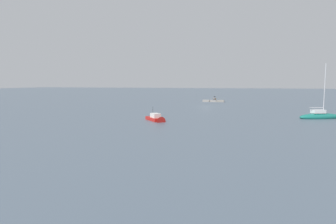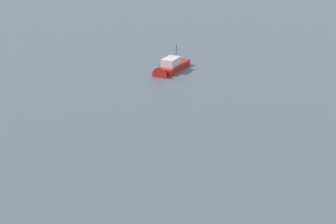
{
  "view_description": "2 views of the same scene",
  "coord_description": "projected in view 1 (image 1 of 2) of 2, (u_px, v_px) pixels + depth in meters",
  "views": [
    {
      "loc": [
        -10.67,
        74.84,
        6.27
      ],
      "look_at": [
        2.85,
        26.32,
        1.07
      ],
      "focal_mm": 30.57,
      "sensor_mm": 36.0,
      "label": 1
    },
    {
      "loc": [
        -37.4,
        48.09,
        13.64
      ],
      "look_at": [
        -7.72,
        35.59,
        0.89
      ],
      "focal_mm": 53.88,
      "sensor_mm": 36.0,
      "label": 2
    }
  ],
  "objects": [
    {
      "name": "ground_plane",
      "position": [
        205.0,
        106.0,
        75.2
      ],
      "size": [
        500.0,
        500.0,
        0.0
      ],
      "primitive_type": "plane",
      "color": "slate"
    },
    {
      "name": "seawall_pier",
      "position": [
        213.0,
        101.0,
        92.97
      ],
      "size": [
        6.91,
        1.7,
        0.63
      ],
      "color": "gray",
      "rests_on": "ground_plane"
    },
    {
      "name": "person_seated_brown_left",
      "position": [
        215.0,
        99.0,
        92.63
      ],
      "size": [
        0.49,
        0.66,
        0.73
      ],
      "rotation": [
        0.0,
        0.0,
        0.2
      ],
      "color": "#1E2333",
      "rests_on": "seawall_pier"
    },
    {
      "name": "person_seated_grey_right",
      "position": [
        214.0,
        99.0,
        92.74
      ],
      "size": [
        0.49,
        0.66,
        0.73
      ],
      "rotation": [
        0.0,
        0.0,
        0.2
      ],
      "color": "#1E2333",
      "rests_on": "seawall_pier"
    },
    {
      "name": "umbrella_open_black",
      "position": [
        215.0,
        97.0,
        92.75
      ],
      "size": [
        1.11,
        1.11,
        1.25
      ],
      "color": "black",
      "rests_on": "seawall_pier"
    },
    {
      "name": "sailboat_teal_near",
      "position": [
        320.0,
        116.0,
        50.08
      ],
      "size": [
        7.91,
        5.16,
        9.97
      ],
      "rotation": [
        0.0,
        0.0,
        1.99
      ],
      "color": "#197266",
      "rests_on": "ground_plane"
    },
    {
      "name": "motorboat_red_far",
      "position": [
        156.0,
        119.0,
        46.77
      ],
      "size": [
        4.41,
        4.75,
        2.79
      ],
      "rotation": [
        0.0,
        0.0,
        0.72
      ],
      "color": "red",
      "rests_on": "ground_plane"
    }
  ]
}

